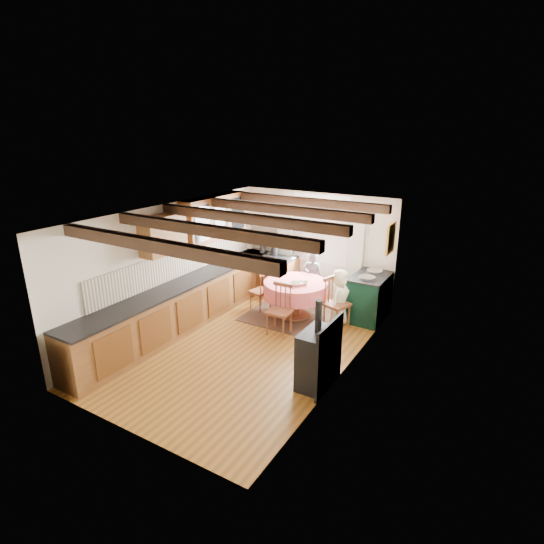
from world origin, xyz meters
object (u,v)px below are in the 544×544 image
Objects in this scene: chair_right at (337,303)px; child_far at (312,278)px; cup at (306,283)px; chair_near at (279,310)px; aga_range at (369,297)px; dining_table at (295,300)px; chair_left at (260,290)px; cast_iron_stove at (317,344)px; child_right at (340,297)px.

chair_right is 1.19m from child_far.
cup is at bearing 114.36° from chair_right.
chair_right is at bearing 6.86° from cup.
chair_right is at bearing 42.45° from chair_near.
aga_range is (1.23, 1.53, -0.02)m from chair_near.
dining_table is 1.06× the size of child_far.
child_far is at bearing 106.60° from cup.
chair_left is (-0.92, 0.80, -0.05)m from chair_near.
chair_left is 3.02m from cast_iron_stove.
chair_near is 0.96× the size of chair_right.
cast_iron_stove is at bearing -54.74° from dining_table.
child_far reaches higher than child_right.
dining_table is 0.50m from cup.
chair_left is 0.73× the size of child_far.
child_far is 12.57× the size of cup.
cast_iron_stove is at bearing 62.48° from chair_left.
dining_table is 0.82m from chair_near.
cast_iron_stove reaches higher than cup.
child_right is at bearing -125.78° from aga_range.
child_far is (-0.01, 0.81, 0.22)m from dining_table.
cast_iron_stove is (2.25, -1.99, 0.25)m from chair_left.
chair_right is 0.73× the size of cast_iron_stove.
aga_range is 0.90× the size of child_right.
dining_table is at bearing -150.88° from aga_range.
chair_near reaches higher than aga_range.
aga_range reaches higher than chair_left.
aga_range reaches higher than dining_table.
chair_right is at bearing -174.63° from child_right.
cast_iron_stove is at bearing 104.59° from child_far.
dining_table is 1.50m from aga_range.
chair_near is at bearing -84.44° from dining_table.
dining_table is 0.93m from child_right.
chair_left is 2.27m from aga_range.
cast_iron_stove is (0.52, -2.03, 0.19)m from chair_right.
cast_iron_stove is (1.41, -2.00, 0.31)m from dining_table.
child_right reaches higher than chair_right.
chair_near is 1.17m from chair_right.
child_far reaches higher than chair_left.
aga_range is (0.41, 0.69, -0.03)m from chair_right.
chair_near is at bearing 153.26° from chair_right.
chair_near reaches higher than dining_table.
chair_right reaches higher than dining_table.
cup is (-0.65, -0.20, 0.25)m from child_right.
cast_iron_stove is 1.22× the size of child_right.
aga_range is (2.14, 0.73, 0.03)m from chair_left.
cup is at bearing -143.88° from aga_range.
chair_right is 2.11m from cast_iron_stove.
aga_range is 0.71m from child_right.
cast_iron_stove is at bearing -148.20° from chair_right.
cast_iron_stove is at bearing -59.17° from cup.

